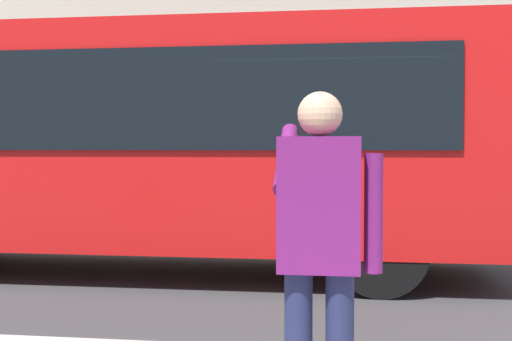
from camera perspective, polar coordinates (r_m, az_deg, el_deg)
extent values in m
plane|color=#38383A|center=(8.51, 6.41, -8.79)|extent=(60.00, 60.00, 0.00)
cube|color=red|center=(8.84, -9.73, 2.67)|extent=(9.00, 2.50, 2.60)
cube|color=black|center=(7.67, -12.68, 5.77)|extent=(7.60, 0.06, 1.10)
cylinder|color=black|center=(9.57, 9.88, -4.59)|extent=(1.00, 0.28, 1.00)
cylinder|color=black|center=(7.39, 10.33, -6.51)|extent=(1.00, 0.28, 1.00)
cube|color=#6B1960|center=(3.37, 5.31, -2.80)|extent=(0.40, 0.24, 0.66)
sphere|color=#D8A884|center=(3.37, 5.33, 4.68)|extent=(0.22, 0.22, 0.22)
cylinder|color=#6B1960|center=(3.37, 9.72, -3.50)|extent=(0.09, 0.09, 0.58)
cylinder|color=#6B1960|center=(3.54, 2.54, 0.99)|extent=(0.09, 0.48, 0.37)
cube|color=black|center=(3.67, 4.01, 4.14)|extent=(0.07, 0.01, 0.14)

